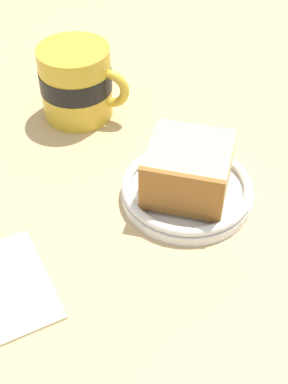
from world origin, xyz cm
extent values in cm
cube|color=tan|center=(0.00, 0.00, -1.38)|extent=(124.14, 124.14, 2.77)
cylinder|color=white|center=(-2.65, 2.96, 0.55)|extent=(14.29, 14.29, 1.09)
torus|color=white|center=(-2.65, 2.96, 1.59)|extent=(14.15, 14.15, 1.00)
cube|color=#9E662D|center=(-2.65, 2.96, 1.39)|extent=(10.92, 11.14, 0.60)
cube|color=beige|center=(-2.65, 2.96, 4.35)|extent=(10.92, 11.14, 5.32)
cube|color=#9E662D|center=(1.17, 4.89, 4.35)|extent=(4.35, 7.81, 5.32)
cylinder|color=gold|center=(-5.76, -17.22, 4.62)|extent=(8.86, 8.86, 9.24)
cylinder|color=black|center=(-5.76, -17.22, 5.09)|extent=(9.04, 9.04, 2.61)
cylinder|color=#47230F|center=(-5.76, -17.22, 8.08)|extent=(7.80, 7.80, 0.40)
torus|color=gold|center=(-7.51, -13.15, 4.62)|extent=(3.10, 5.23, 5.20)
camera|label=1|loc=(31.61, 26.76, 40.91)|focal=49.79mm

